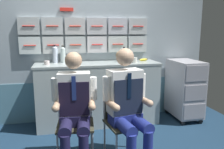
# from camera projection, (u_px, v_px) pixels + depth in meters

# --- Properties ---
(galley_bulkhead) EXTENTS (4.20, 0.14, 2.15)m
(galley_bulkhead) POSITION_uv_depth(u_px,v_px,m) (82.00, 54.00, 3.71)
(galley_bulkhead) COLOR #95A4AE
(galley_bulkhead) RESTS_ON ground
(galley_counter) EXTENTS (1.87, 0.53, 0.96)m
(galley_counter) POSITION_uv_depth(u_px,v_px,m) (98.00, 94.00, 3.60)
(galley_counter) COLOR #A1ADAD
(galley_counter) RESTS_ON ground
(service_trolley) EXTENTS (0.40, 0.65, 0.96)m
(service_trolley) POSITION_uv_depth(u_px,v_px,m) (185.00, 88.00, 3.80)
(service_trolley) COLOR black
(service_trolley) RESTS_ON ground
(folding_chair_left) EXTENTS (0.44, 0.44, 0.82)m
(folding_chair_left) POSITION_uv_depth(u_px,v_px,m) (75.00, 115.00, 2.65)
(folding_chair_left) COLOR #A8AAAF
(folding_chair_left) RESTS_ON ground
(crew_member_left) EXTENTS (0.49, 0.62, 1.22)m
(crew_member_left) POSITION_uv_depth(u_px,v_px,m) (74.00, 105.00, 2.46)
(crew_member_left) COLOR black
(crew_member_left) RESTS_ON ground
(folding_chair_right) EXTENTS (0.46, 0.46, 0.82)m
(folding_chair_right) POSITION_uv_depth(u_px,v_px,m) (122.00, 114.00, 2.68)
(folding_chair_right) COLOR #A8AAAF
(folding_chair_right) RESTS_ON ground
(crew_member_right) EXTENTS (0.51, 0.66, 1.26)m
(crew_member_right) POSITION_uv_depth(u_px,v_px,m) (128.00, 102.00, 2.50)
(crew_member_right) COLOR black
(crew_member_right) RESTS_ON ground
(sparkling_bottle_green) EXTENTS (0.08, 0.08, 0.23)m
(sparkling_bottle_green) POSITION_uv_depth(u_px,v_px,m) (124.00, 55.00, 3.64)
(sparkling_bottle_green) COLOR #4F9850
(sparkling_bottle_green) RESTS_ON galley_counter
(water_bottle_blue_cap) EXTENTS (0.08, 0.08, 0.26)m
(water_bottle_blue_cap) POSITION_uv_depth(u_px,v_px,m) (63.00, 55.00, 3.51)
(water_bottle_blue_cap) COLOR silver
(water_bottle_blue_cap) RESTS_ON galley_counter
(water_bottle_short) EXTENTS (0.08, 0.08, 0.27)m
(water_bottle_short) POSITION_uv_depth(u_px,v_px,m) (55.00, 54.00, 3.50)
(water_bottle_short) COLOR silver
(water_bottle_short) RESTS_ON galley_counter
(paper_cup_blue) EXTENTS (0.06, 0.06, 0.08)m
(paper_cup_blue) POSITION_uv_depth(u_px,v_px,m) (135.00, 60.00, 3.52)
(paper_cup_blue) COLOR white
(paper_cup_blue) RESTS_ON galley_counter
(coffee_cup_spare) EXTENTS (0.07, 0.07, 0.07)m
(coffee_cup_spare) POSITION_uv_depth(u_px,v_px,m) (71.00, 61.00, 3.49)
(coffee_cup_spare) COLOR tan
(coffee_cup_spare) RESTS_ON galley_counter
(paper_cup_tan) EXTENTS (0.08, 0.08, 0.08)m
(paper_cup_tan) POSITION_uv_depth(u_px,v_px,m) (78.00, 60.00, 3.53)
(paper_cup_tan) COLOR tan
(paper_cup_tan) RESTS_ON galley_counter
(coffee_cup_white) EXTENTS (0.07, 0.07, 0.06)m
(coffee_cup_white) POSITION_uv_depth(u_px,v_px,m) (47.00, 63.00, 3.32)
(coffee_cup_white) COLOR silver
(coffee_cup_white) RESTS_ON galley_counter
(snack_banana) EXTENTS (0.17, 0.10, 0.04)m
(snack_banana) POSITION_uv_depth(u_px,v_px,m) (144.00, 60.00, 3.74)
(snack_banana) COLOR yellow
(snack_banana) RESTS_ON galley_counter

